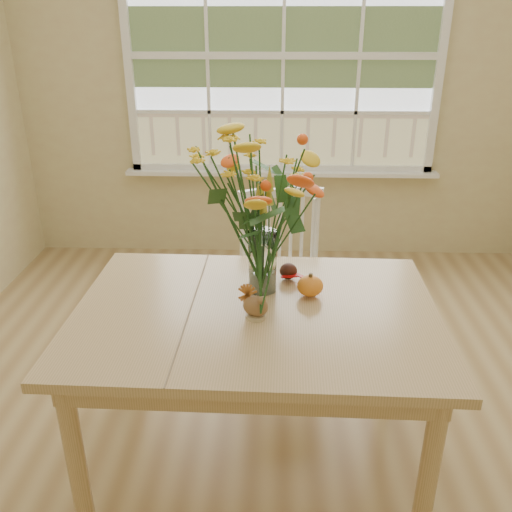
{
  "coord_description": "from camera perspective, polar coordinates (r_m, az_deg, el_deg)",
  "views": [
    {
      "loc": [
        -0.06,
        -1.94,
        1.83
      ],
      "look_at": [
        -0.12,
        -0.06,
        0.98
      ],
      "focal_mm": 38.0,
      "sensor_mm": 36.0,
      "label": 1
    }
  ],
  "objects": [
    {
      "name": "turkey_figurine",
      "position": [
        2.06,
        -0.05,
        -5.31
      ],
      "size": [
        0.11,
        0.1,
        0.12
      ],
      "rotation": [
        0.0,
        0.0,
        -0.29
      ],
      "color": "#CCB78C",
      "rests_on": "dining_table"
    },
    {
      "name": "floor",
      "position": [
        2.67,
        2.82,
        -19.21
      ],
      "size": [
        4.0,
        4.5,
        0.01
      ],
      "primitive_type": "cube",
      "color": "#9C7A4B",
      "rests_on": "ground"
    },
    {
      "name": "windsor_chair",
      "position": [
        2.93,
        2.78,
        -1.89
      ],
      "size": [
        0.52,
        0.5,
        0.97
      ],
      "rotation": [
        0.0,
        0.0,
        0.17
      ],
      "color": "white",
      "rests_on": "floor"
    },
    {
      "name": "dining_table",
      "position": [
        2.19,
        -0.02,
        -7.7
      ],
      "size": [
        1.45,
        1.05,
        0.76
      ],
      "rotation": [
        0.0,
        0.0,
        -0.02
      ],
      "color": "tan",
      "rests_on": "floor"
    },
    {
      "name": "wall_back",
      "position": [
        4.22,
        2.82,
        17.65
      ],
      "size": [
        4.0,
        0.02,
        2.7
      ],
      "primitive_type": "cube",
      "color": "tan",
      "rests_on": "floor"
    },
    {
      "name": "flower_vase",
      "position": [
        2.13,
        0.72,
        5.82
      ],
      "size": [
        0.55,
        0.55,
        0.65
      ],
      "color": "white",
      "rests_on": "dining_table"
    },
    {
      "name": "dark_gourd",
      "position": [
        2.36,
        3.42,
        -1.67
      ],
      "size": [
        0.13,
        0.1,
        0.07
      ],
      "color": "#38160F",
      "rests_on": "dining_table"
    },
    {
      "name": "pumpkin",
      "position": [
        2.22,
        5.72,
        -3.25
      ],
      "size": [
        0.11,
        0.11,
        0.08
      ],
      "primitive_type": "ellipsoid",
      "color": "orange",
      "rests_on": "dining_table"
    },
    {
      "name": "window",
      "position": [
        4.16,
        2.88,
        20.07
      ],
      "size": [
        2.42,
        0.12,
        1.74
      ],
      "color": "silver",
      "rests_on": "wall_back"
    }
  ]
}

